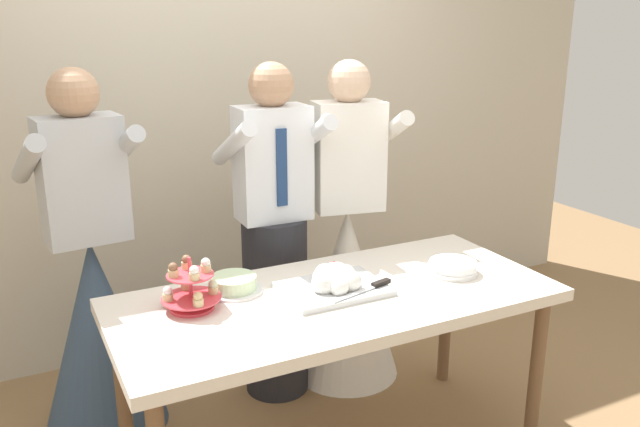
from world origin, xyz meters
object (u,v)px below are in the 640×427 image
(cupcake_stand, at_px, (191,288))
(person_bride, at_px, (347,271))
(main_cake_tray, at_px, (334,281))
(plate_stack, at_px, (453,267))
(dessert_table, at_px, (336,311))
(round_cake, at_px, (234,284))
(person_guest, at_px, (97,311))
(person_groom, at_px, (274,252))

(cupcake_stand, bearing_deg, person_bride, 27.50)
(main_cake_tray, relative_size, person_bride, 0.26)
(main_cake_tray, xyz_separation_m, plate_stack, (0.56, -0.06, -0.02))
(dessert_table, bearing_deg, person_bride, 57.51)
(round_cake, bearing_deg, main_cake_tray, -27.39)
(person_guest, bearing_deg, person_bride, -3.58)
(plate_stack, bearing_deg, main_cake_tray, 174.25)
(plate_stack, relative_size, person_groom, 0.13)
(main_cake_tray, height_order, person_guest, person_guest)
(main_cake_tray, bearing_deg, plate_stack, -5.75)
(cupcake_stand, height_order, plate_stack, cupcake_stand)
(person_groom, distance_m, person_guest, 0.86)
(cupcake_stand, xyz_separation_m, plate_stack, (1.12, -0.16, -0.06))
(dessert_table, relative_size, plate_stack, 8.50)
(person_groom, xyz_separation_m, person_bride, (0.40, -0.01, -0.16))
(person_bride, bearing_deg, cupcake_stand, -152.50)
(person_groom, relative_size, person_bride, 1.00)
(cupcake_stand, height_order, person_groom, person_groom)
(cupcake_stand, relative_size, person_guest, 0.14)
(round_cake, relative_size, person_groom, 0.14)
(person_guest, bearing_deg, dessert_table, -39.76)
(dessert_table, distance_m, cupcake_stand, 0.60)
(person_bride, height_order, person_guest, same)
(dessert_table, distance_m, person_guest, 1.11)
(dessert_table, height_order, person_guest, person_guest)
(main_cake_tray, distance_m, person_guest, 1.11)
(plate_stack, distance_m, person_guest, 1.60)
(main_cake_tray, bearing_deg, dessert_table, -99.82)
(main_cake_tray, distance_m, round_cake, 0.41)
(plate_stack, distance_m, person_groom, 0.88)
(main_cake_tray, relative_size, person_guest, 0.26)
(plate_stack, bearing_deg, cupcake_stand, 172.00)
(dessert_table, xyz_separation_m, main_cake_tray, (0.00, 0.02, 0.12))
(person_groom, bearing_deg, main_cake_tray, -89.48)
(cupcake_stand, relative_size, plate_stack, 1.09)
(plate_stack, xyz_separation_m, person_bride, (-0.16, 0.66, -0.22))
(cupcake_stand, xyz_separation_m, person_groom, (0.56, 0.51, -0.11))
(plate_stack, height_order, round_cake, round_cake)
(plate_stack, xyz_separation_m, person_guest, (-1.41, 0.73, -0.22))
(round_cake, relative_size, person_guest, 0.14)
(person_guest, bearing_deg, plate_stack, -27.61)
(person_bride, distance_m, person_guest, 1.25)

